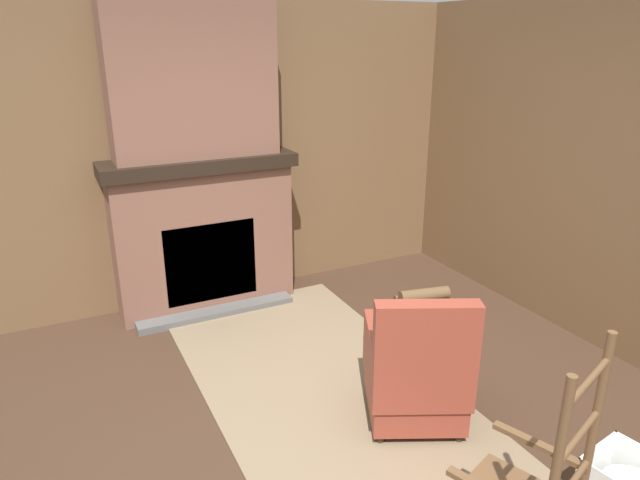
# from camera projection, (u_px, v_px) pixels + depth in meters

# --- Properties ---
(ground_plane) EXTENTS (14.00, 14.00, 0.00)m
(ground_plane) POSITION_uv_depth(u_px,v_px,m) (324.00, 464.00, 3.25)
(ground_plane) COLOR #3D281C
(wood_panel_wall_left) EXTENTS (0.06, 5.62, 2.61)m
(wood_panel_wall_left) POSITION_uv_depth(u_px,v_px,m) (192.00, 158.00, 4.95)
(wood_panel_wall_left) COLOR brown
(wood_panel_wall_left) RESTS_ON ground
(fireplace_hearth) EXTENTS (0.59, 1.62, 1.35)m
(fireplace_hearth) POSITION_uv_depth(u_px,v_px,m) (204.00, 234.00, 4.97)
(fireplace_hearth) COLOR brown
(fireplace_hearth) RESTS_ON ground
(chimney_breast) EXTENTS (0.34, 1.34, 1.24)m
(chimney_breast) POSITION_uv_depth(u_px,v_px,m) (193.00, 80.00, 4.54)
(chimney_breast) COLOR brown
(chimney_breast) RESTS_ON fireplace_hearth
(area_rug) EXTENTS (3.50, 1.55, 0.01)m
(area_rug) POSITION_uv_depth(u_px,v_px,m) (337.00, 403.00, 3.78)
(area_rug) COLOR #7A664C
(area_rug) RESTS_ON ground
(armchair) EXTENTS (0.81, 0.80, 0.92)m
(armchair) POSITION_uv_depth(u_px,v_px,m) (416.00, 373.00, 3.50)
(armchair) COLOR brown
(armchair) RESTS_ON ground
(firewood_stack) EXTENTS (0.43, 0.51, 0.21)m
(firewood_stack) POSITION_uv_depth(u_px,v_px,m) (424.00, 302.00, 5.03)
(firewood_stack) COLOR brown
(firewood_stack) RESTS_ON ground
(oil_lamp_vase) EXTENTS (0.10, 0.10, 0.27)m
(oil_lamp_vase) POSITION_uv_depth(u_px,v_px,m) (163.00, 147.00, 4.63)
(oil_lamp_vase) COLOR #B24C42
(oil_lamp_vase) RESTS_ON fireplace_hearth
(storage_case) EXTENTS (0.18, 0.25, 0.11)m
(storage_case) POSITION_uv_depth(u_px,v_px,m) (206.00, 149.00, 4.79)
(storage_case) COLOR black
(storage_case) RESTS_ON fireplace_hearth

